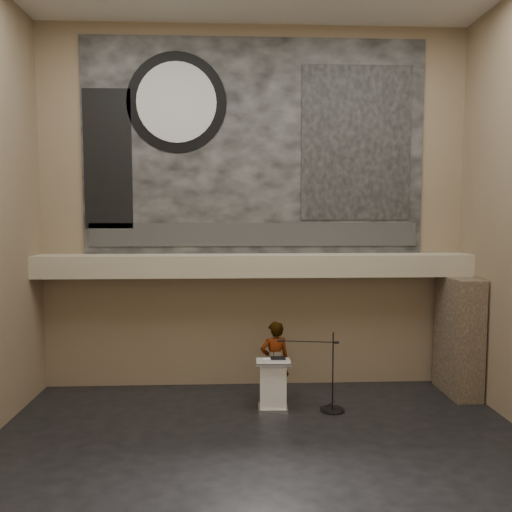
{
  "coord_description": "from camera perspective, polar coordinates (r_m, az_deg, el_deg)",
  "views": [
    {
      "loc": [
        -0.49,
        -7.87,
        4.13
      ],
      "look_at": [
        0.0,
        3.2,
        3.2
      ],
      "focal_mm": 35.0,
      "sensor_mm": 36.0,
      "label": 1
    }
  ],
  "objects": [
    {
      "name": "stone_pier",
      "position": [
        12.47,
        22.13,
        -8.44
      ],
      "size": [
        0.6,
        1.4,
        2.7
      ],
      "primitive_type": "cube",
      "color": "#45372A",
      "rests_on": "floor"
    },
    {
      "name": "wall_back",
      "position": [
        11.88,
        -0.17,
        5.37
      ],
      "size": [
        10.0,
        0.02,
        8.5
      ],
      "primitive_type": "cube",
      "color": "#817052",
      "rests_on": "floor"
    },
    {
      "name": "papers",
      "position": [
        10.62,
        1.51,
        -11.77
      ],
      "size": [
        0.26,
        0.32,
        0.0
      ],
      "primitive_type": "cube",
      "rotation": [
        0.0,
        0.0,
        0.24
      ],
      "color": "white",
      "rests_on": "lectern"
    },
    {
      "name": "speaker_person",
      "position": [
        11.22,
        2.16,
        -11.95
      ],
      "size": [
        0.73,
        0.55,
        1.8
      ],
      "primitive_type": "imported",
      "rotation": [
        0.0,
        0.0,
        3.35
      ],
      "color": "silver",
      "rests_on": "floor"
    },
    {
      "name": "banner_building_print",
      "position": [
        12.26,
        11.39,
        12.53
      ],
      "size": [
        2.6,
        0.02,
        3.6
      ],
      "primitive_type": "cube",
      "color": "black",
      "rests_on": "banner"
    },
    {
      "name": "binder",
      "position": [
        10.66,
        2.53,
        -11.61
      ],
      "size": [
        0.31,
        0.25,
        0.04
      ],
      "primitive_type": "cube",
      "rotation": [
        0.0,
        0.0,
        0.01
      ],
      "color": "black",
      "rests_on": "lectern"
    },
    {
      "name": "soffit",
      "position": [
        11.54,
        -0.09,
        -1.07
      ],
      "size": [
        10.0,
        0.8,
        0.5
      ],
      "primitive_type": "cube",
      "color": "tan",
      "rests_on": "wall_back"
    },
    {
      "name": "floor",
      "position": [
        8.9,
        0.99,
        -22.84
      ],
      "size": [
        10.0,
        10.0,
        0.0
      ],
      "primitive_type": "plane",
      "color": "black",
      "rests_on": "ground"
    },
    {
      "name": "banner",
      "position": [
        11.95,
        -0.17,
        12.34
      ],
      "size": [
        8.0,
        0.05,
        5.0
      ],
      "primitive_type": "cube",
      "color": "black",
      "rests_on": "wall_back"
    },
    {
      "name": "banner_clock_rim",
      "position": [
        12.15,
        -9.06,
        16.95
      ],
      "size": [
        2.3,
        0.02,
        2.3
      ],
      "primitive_type": "cylinder",
      "rotation": [
        1.57,
        0.0,
        0.0
      ],
      "color": "black",
      "rests_on": "banner"
    },
    {
      "name": "wall_front",
      "position": [
        3.9,
        4.73,
        6.59
      ],
      "size": [
        10.0,
        0.02,
        8.5
      ],
      "primitive_type": "cube",
      "color": "#817052",
      "rests_on": "floor"
    },
    {
      "name": "sprinkler_left",
      "position": [
        11.57,
        -8.03,
        -2.5
      ],
      "size": [
        0.04,
        0.04,
        0.06
      ],
      "primitive_type": "cylinder",
      "color": "#B2893D",
      "rests_on": "soffit"
    },
    {
      "name": "banner_brick_print",
      "position": [
        12.22,
        -16.59,
        10.57
      ],
      "size": [
        1.1,
        0.02,
        3.2
      ],
      "primitive_type": "cube",
      "color": "black",
      "rests_on": "banner"
    },
    {
      "name": "banner_text_strip",
      "position": [
        11.82,
        -0.16,
        2.47
      ],
      "size": [
        7.76,
        0.02,
        0.55
      ],
      "primitive_type": "cube",
      "color": "#2B2B2B",
      "rests_on": "banner"
    },
    {
      "name": "banner_clock_face",
      "position": [
        12.13,
        -9.08,
        16.97
      ],
      "size": [
        1.84,
        0.02,
        1.84
      ],
      "primitive_type": "cylinder",
      "rotation": [
        1.57,
        0.0,
        0.0
      ],
      "color": "silver",
      "rests_on": "banner"
    },
    {
      "name": "lectern",
      "position": [
        10.85,
        1.95,
        -14.46
      ],
      "size": [
        0.72,
        0.53,
        1.13
      ],
      "rotation": [
        0.0,
        0.0,
        -0.04
      ],
      "color": "silver",
      "rests_on": "floor"
    },
    {
      "name": "sprinkler_right",
      "position": [
        11.76,
        9.22,
        -2.4
      ],
      "size": [
        0.04,
        0.04,
        0.06
      ],
      "primitive_type": "cylinder",
      "color": "#B2893D",
      "rests_on": "soffit"
    },
    {
      "name": "mic_stand",
      "position": [
        11.04,
        8.52,
        -15.86
      ],
      "size": [
        1.41,
        0.52,
        1.68
      ],
      "rotation": [
        0.0,
        0.0,
        -0.16
      ],
      "color": "black",
      "rests_on": "floor"
    }
  ]
}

